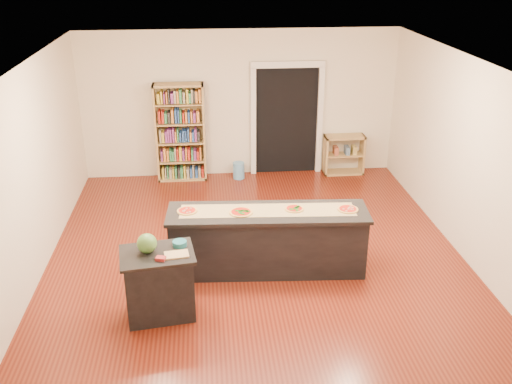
{
  "coord_description": "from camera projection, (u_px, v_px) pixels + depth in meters",
  "views": [
    {
      "loc": [
        -0.68,
        -7.11,
        4.19
      ],
      "look_at": [
        0.0,
        0.2,
        1.0
      ],
      "focal_mm": 40.0,
      "sensor_mm": 36.0,
      "label": 1
    }
  ],
  "objects": [
    {
      "name": "side_counter",
      "position": [
        159.0,
        284.0,
        6.88
      ],
      "size": [
        0.87,
        0.63,
        0.86
      ],
      "rotation": [
        0.0,
        0.0,
        0.14
      ],
      "color": "black",
      "rests_on": "ground"
    },
    {
      "name": "doorway",
      "position": [
        287.0,
        114.0,
        10.99
      ],
      "size": [
        1.4,
        0.09,
        2.21
      ],
      "color": "black",
      "rests_on": "room"
    },
    {
      "name": "room",
      "position": [
        257.0,
        171.0,
        7.67
      ],
      "size": [
        6.0,
        7.0,
        2.8
      ],
      "color": "beige",
      "rests_on": "ground"
    },
    {
      "name": "waste_bin",
      "position": [
        239.0,
        170.0,
        11.08
      ],
      "size": [
        0.22,
        0.22,
        0.32
      ],
      "primitive_type": "cylinder",
      "color": "#5E9ED2",
      "rests_on": "ground"
    },
    {
      "name": "pizza_c",
      "position": [
        294.0,
        209.0,
        7.72
      ],
      "size": [
        0.26,
        0.26,
        0.02
      ],
      "color": "#B18744",
      "rests_on": "kitchen_island"
    },
    {
      "name": "pizza_d",
      "position": [
        348.0,
        209.0,
        7.7
      ],
      "size": [
        0.27,
        0.27,
        0.02
      ],
      "color": "#B18744",
      "rests_on": "kitchen_island"
    },
    {
      "name": "pizza_b",
      "position": [
        241.0,
        212.0,
        7.62
      ],
      "size": [
        0.32,
        0.32,
        0.02
      ],
      "color": "#B18744",
      "rests_on": "kitchen_island"
    },
    {
      "name": "package_teal",
      "position": [
        180.0,
        244.0,
        6.86
      ],
      "size": [
        0.17,
        0.17,
        0.06
      ],
      "primitive_type": "cylinder",
      "color": "#195966",
      "rests_on": "side_counter"
    },
    {
      "name": "cutting_board",
      "position": [
        177.0,
        255.0,
        6.66
      ],
      "size": [
        0.3,
        0.22,
        0.02
      ],
      "primitive_type": "cube",
      "rotation": [
        0.0,
        0.0,
        0.14
      ],
      "color": "tan",
      "rests_on": "side_counter"
    },
    {
      "name": "bookshelf",
      "position": [
        180.0,
        133.0,
        10.75
      ],
      "size": [
        0.93,
        0.33,
        1.87
      ],
      "primitive_type": "cube",
      "color": "tan",
      "rests_on": "ground"
    },
    {
      "name": "low_shelf",
      "position": [
        344.0,
        155.0,
        11.24
      ],
      "size": [
        0.78,
        0.33,
        0.78
      ],
      "primitive_type": "cube",
      "color": "tan",
      "rests_on": "ground"
    },
    {
      "name": "pizza_a",
      "position": [
        187.0,
        211.0,
        7.66
      ],
      "size": [
        0.26,
        0.26,
        0.02
      ],
      "color": "#B18744",
      "rests_on": "kitchen_island"
    },
    {
      "name": "kitchen_island",
      "position": [
        268.0,
        241.0,
        7.85
      ],
      "size": [
        2.72,
        0.74,
        0.9
      ],
      "rotation": [
        0.0,
        0.0,
        -0.06
      ],
      "color": "black",
      "rests_on": "ground"
    },
    {
      "name": "package_red",
      "position": [
        161.0,
        259.0,
        6.55
      ],
      "size": [
        0.13,
        0.11,
        0.04
      ],
      "primitive_type": "cube",
      "rotation": [
        0.0,
        0.0,
        -0.3
      ],
      "color": "maroon",
      "rests_on": "side_counter"
    },
    {
      "name": "watermelon",
      "position": [
        147.0,
        243.0,
        6.68
      ],
      "size": [
        0.24,
        0.24,
        0.24
      ],
      "primitive_type": "sphere",
      "color": "#144214",
      "rests_on": "side_counter"
    },
    {
      "name": "kraft_paper",
      "position": [
        268.0,
        210.0,
        7.7
      ],
      "size": [
        2.38,
        0.57,
        0.0
      ],
      "primitive_type": "cube",
      "rotation": [
        0.0,
        0.0,
        -0.06
      ],
      "color": "#947B4C",
      "rests_on": "kitchen_island"
    }
  ]
}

